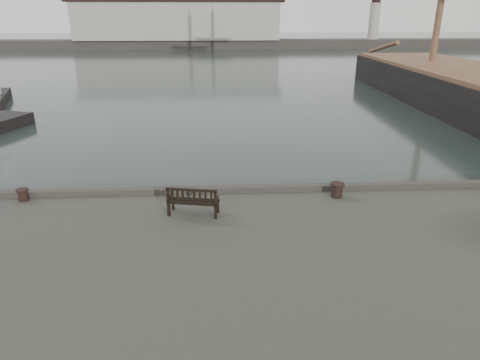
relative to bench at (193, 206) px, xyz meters
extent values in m
plane|color=black|center=(0.46, 1.83, -1.83)|extent=(400.00, 400.00, 0.00)
cube|color=#383530|center=(0.46, 93.83, -0.83)|extent=(140.00, 8.00, 2.00)
cube|color=#A09D94|center=(-7.54, 93.83, 4.17)|extent=(46.00, 9.00, 8.00)
cube|color=black|center=(-7.54, 93.83, 8.47)|extent=(48.00, 9.50, 0.60)
cylinder|color=#A09D94|center=(38.46, 93.83, 4.17)|extent=(2.40, 2.40, 8.00)
cube|color=black|center=(0.00, 0.03, 0.14)|extent=(1.55, 0.79, 0.04)
cube|color=black|center=(-0.04, -0.19, 0.36)|extent=(1.46, 0.34, 0.44)
cube|color=black|center=(0.00, 0.03, -0.07)|extent=(1.45, 0.70, 0.41)
cylinder|color=black|center=(-5.38, 1.33, -0.08)|extent=(0.48, 0.48, 0.39)
cylinder|color=black|center=(4.52, 1.05, -0.04)|extent=(0.51, 0.51, 0.47)
camera|label=1|loc=(0.69, -11.37, 5.13)|focal=32.00mm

